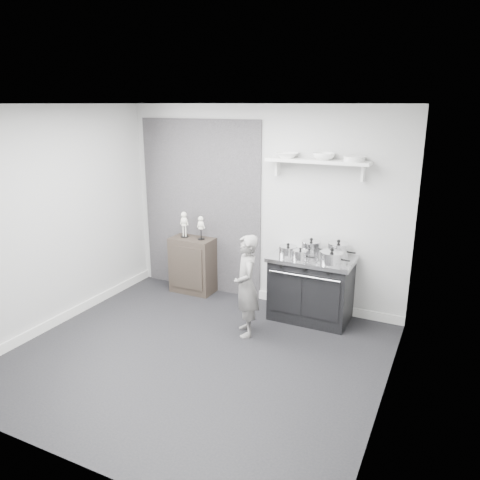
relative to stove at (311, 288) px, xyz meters
name	(u,v)px	position (x,y,z in m)	size (l,w,h in m)	color
ground	(196,356)	(-0.85, -1.48, -0.42)	(4.00, 4.00, 0.00)	black
room_shell	(192,209)	(-0.94, -1.33, 1.21)	(4.02, 3.62, 2.71)	#ABABA9
wall_shelf	(318,162)	(-0.05, 0.20, 1.58)	(1.30, 0.26, 0.24)	silver
stove	(311,288)	(0.00, 0.00, 0.00)	(1.05, 0.66, 0.84)	black
side_cabinet	(193,265)	(-1.85, 0.13, -0.01)	(0.63, 0.37, 0.82)	black
child	(246,286)	(-0.57, -0.74, 0.20)	(0.45, 0.30, 1.24)	slate
pot_front_left	(288,251)	(-0.29, -0.10, 0.49)	(0.32, 0.23, 0.17)	silver
pot_back_left	(311,247)	(-0.06, 0.11, 0.50)	(0.34, 0.25, 0.22)	silver
pot_back_right	(338,250)	(0.29, 0.13, 0.51)	(0.35, 0.26, 0.23)	silver
pot_front_right	(332,258)	(0.28, -0.15, 0.49)	(0.36, 0.28, 0.20)	silver
pot_front_center	(300,255)	(-0.10, -0.18, 0.48)	(0.28, 0.19, 0.16)	silver
skeleton_full	(184,223)	(-1.98, 0.13, 0.62)	(0.12, 0.08, 0.44)	silver
skeleton_torso	(201,226)	(-1.70, 0.13, 0.59)	(0.11, 0.07, 0.39)	silver
bowl_large	(287,155)	(-0.44, 0.19, 1.65)	(0.27, 0.27, 0.07)	white
bowl_small	(324,156)	(0.03, 0.19, 1.66)	(0.27, 0.27, 0.08)	white
plate_stack	(354,159)	(0.40, 0.19, 1.65)	(0.25, 0.25, 0.06)	silver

